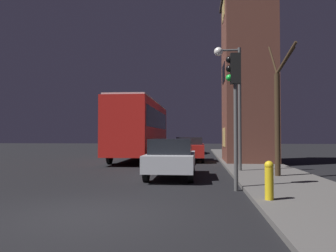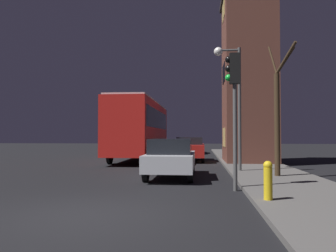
% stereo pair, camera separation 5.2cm
% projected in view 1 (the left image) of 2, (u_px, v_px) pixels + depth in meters
% --- Properties ---
extents(ground_plane, '(120.00, 120.00, 0.00)m').
position_uv_depth(ground_plane, '(89.00, 215.00, 6.67)').
color(ground_plane, black).
extents(brick_building, '(3.05, 4.14, 9.90)m').
position_uv_depth(brick_building, '(248.00, 77.00, 19.35)').
color(brick_building, brown).
rests_on(brick_building, sidewalk).
extents(streetlamp, '(1.16, 0.38, 5.36)m').
position_uv_depth(streetlamp, '(232.00, 87.00, 14.19)').
color(streetlamp, '#4C4C4C').
rests_on(streetlamp, sidewalk).
extents(traffic_light, '(0.43, 0.24, 4.04)m').
position_uv_depth(traffic_light, '(234.00, 92.00, 9.63)').
color(traffic_light, '#4C4C4C').
rests_on(traffic_light, ground).
extents(bare_tree, '(0.89, 1.53, 5.01)m').
position_uv_depth(bare_tree, '(278.00, 113.00, 12.20)').
color(bare_tree, '#382819').
rests_on(bare_tree, sidewalk).
extents(bus, '(2.44, 10.79, 3.86)m').
position_uv_depth(bus, '(140.00, 126.00, 21.98)').
color(bus, red).
rests_on(bus, ground).
extents(car_near_lane, '(1.74, 4.22, 1.50)m').
position_uv_depth(car_near_lane, '(172.00, 157.00, 12.63)').
color(car_near_lane, '#B7BABF').
rests_on(car_near_lane, ground).
extents(car_mid_lane, '(1.77, 4.29, 1.52)m').
position_uv_depth(car_mid_lane, '(190.00, 148.00, 20.71)').
color(car_mid_lane, '#B21E19').
rests_on(car_mid_lane, ground).
extents(car_far_lane, '(1.83, 4.63, 1.44)m').
position_uv_depth(car_far_lane, '(190.00, 145.00, 30.10)').
color(car_far_lane, beige).
rests_on(car_far_lane, ground).
extents(fire_hydrant, '(0.21, 0.21, 0.91)m').
position_uv_depth(fire_hydrant, '(269.00, 179.00, 7.62)').
color(fire_hydrant, gold).
rests_on(fire_hydrant, sidewalk).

